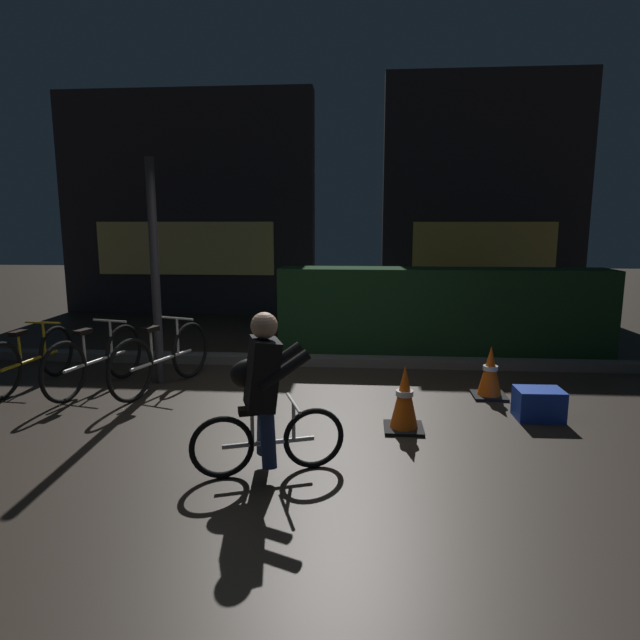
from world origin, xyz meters
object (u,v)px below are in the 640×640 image
Objects in this scene: parked_bike_center_left at (163,358)px; blue_crate at (539,404)px; street_post at (155,274)px; traffic_cone_far at (490,373)px; traffic_cone_near at (404,399)px; parked_bike_leftmost at (31,359)px; cyclist at (264,393)px; parked_bike_left_mid at (96,360)px.

parked_bike_center_left reaches higher than blue_crate.
street_post reaches higher than traffic_cone_far.
parked_bike_center_left is at bearing 158.28° from traffic_cone_near.
street_post reaches higher than parked_bike_leftmost.
traffic_cone_near is 1.40m from blue_crate.
parked_bike_leftmost is (-1.44, -0.28, -0.98)m from street_post.
parked_bike_leftmost is at bearing 173.65° from blue_crate.
cyclist reaches higher than traffic_cone_far.
street_post is at bearing -74.49° from parked_bike_leftmost.
street_post is 4.26× the size of traffic_cone_near.
parked_bike_center_left is 2.57m from cyclist.
parked_bike_left_mid is 2.65× the size of traffic_cone_near.
cyclist is at bearing -117.28° from parked_bike_left_mid.
traffic_cone_far is at bearing 116.00° from blue_crate.
cyclist reaches higher than parked_bike_left_mid.
traffic_cone_far is (1.01, 1.06, -0.02)m from traffic_cone_near.
traffic_cone_far is (5.26, 0.04, -0.06)m from parked_bike_leftmost.
cyclist is (-1.12, -0.96, 0.33)m from traffic_cone_near.
parked_bike_leftmost is 3.72m from cyclist.
parked_bike_center_left is at bearing 170.54° from blue_crate.
parked_bike_left_mid is 1.32× the size of cyclist.
traffic_cone_far is 2.96m from cyclist.
street_post is at bearing 155.21° from traffic_cone_near.
parked_bike_left_mid is 0.99× the size of parked_bike_center_left.
parked_bike_center_left is 2.89m from traffic_cone_near.
street_post is 1.76m from parked_bike_leftmost.
cyclist is at bearing -136.54° from traffic_cone_far.
parked_bike_left_mid is at bearing -87.90° from parked_bike_leftmost.
street_post is 1.61× the size of parked_bike_left_mid.
traffic_cone_far is 0.46× the size of cyclist.
parked_bike_leftmost is 0.81m from parked_bike_left_mid.
parked_bike_leftmost is 1.57m from parked_bike_center_left.
traffic_cone_near is (3.44, -0.99, -0.05)m from parked_bike_left_mid.
cyclist is at bearing -151.04° from blue_crate.
cyclist is at bearing -53.15° from street_post.
parked_bike_leftmost is at bearing -179.56° from traffic_cone_far.
blue_crate is at bearing -64.00° from traffic_cone_far.
blue_crate is 2.85m from cyclist.
parked_bike_leftmost is 4.37m from traffic_cone_near.
traffic_cone_far is at bearing -76.34° from parked_bike_left_mid.
street_post is 3.97m from traffic_cone_far.
blue_crate is at bearing -84.31° from parked_bike_left_mid.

